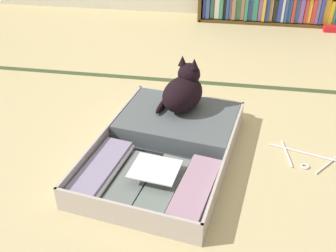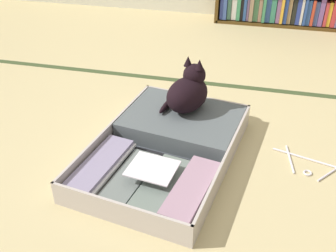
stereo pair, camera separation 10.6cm
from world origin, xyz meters
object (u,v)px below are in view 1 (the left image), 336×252
at_px(clothes_hanger, 307,158).
at_px(small_red_pouch, 330,29).
at_px(open_suitcase, 169,142).
at_px(black_cat, 184,91).

xyz_separation_m(clothes_hanger, small_red_pouch, (0.43, 1.90, 0.02)).
height_order(open_suitcase, black_cat, black_cat).
bearing_deg(clothes_hanger, open_suitcase, -176.49).
bearing_deg(black_cat, small_red_pouch, 57.90).
bearing_deg(open_suitcase, black_cat, 79.78).
height_order(black_cat, small_red_pouch, black_cat).
xyz_separation_m(black_cat, clothes_hanger, (0.64, -0.19, -0.21)).
bearing_deg(open_suitcase, clothes_hanger, 3.51).
bearing_deg(clothes_hanger, black_cat, 163.32).
height_order(open_suitcase, clothes_hanger, open_suitcase).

